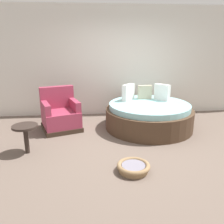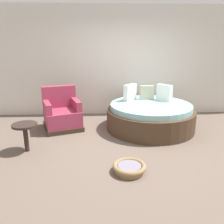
# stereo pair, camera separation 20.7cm
# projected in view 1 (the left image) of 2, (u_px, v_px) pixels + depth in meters

# --- Properties ---
(ground_plane) EXTENTS (8.00, 8.00, 0.02)m
(ground_plane) POSITION_uv_depth(u_px,v_px,m) (131.00, 144.00, 4.51)
(ground_plane) COLOR #66564C
(back_wall) EXTENTS (8.00, 0.12, 2.83)m
(back_wall) POSITION_uv_depth(u_px,v_px,m) (118.00, 62.00, 6.15)
(back_wall) COLOR silver
(back_wall) RESTS_ON ground_plane
(round_daybed) EXTENTS (1.98, 1.98, 0.96)m
(round_daybed) POSITION_uv_depth(u_px,v_px,m) (149.00, 115.00, 5.32)
(round_daybed) COLOR #473323
(round_daybed) RESTS_ON ground_plane
(red_armchair) EXTENTS (1.02, 1.02, 0.94)m
(red_armchair) POSITION_uv_depth(u_px,v_px,m) (60.00, 115.00, 5.23)
(red_armchair) COLOR #38281E
(red_armchair) RESTS_ON ground_plane
(pet_basket) EXTENTS (0.51, 0.51, 0.13)m
(pet_basket) POSITION_uv_depth(u_px,v_px,m) (133.00, 167.00, 3.53)
(pet_basket) COLOR #8E704C
(pet_basket) RESTS_ON ground_plane
(side_table) EXTENTS (0.44, 0.44, 0.52)m
(side_table) POSITION_uv_depth(u_px,v_px,m) (25.00, 130.00, 4.03)
(side_table) COLOR #2D231E
(side_table) RESTS_ON ground_plane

